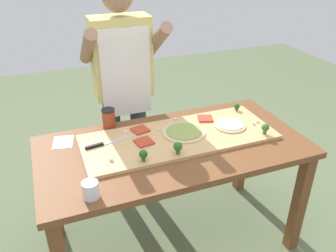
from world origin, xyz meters
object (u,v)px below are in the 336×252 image
at_px(sauce_jar, 109,119).
at_px(broccoli_floret_front_mid, 178,147).
at_px(broccoli_floret_center_right, 237,107).
at_px(cheese_crumble_e, 257,121).
at_px(broccoli_floret_front_left, 143,155).
at_px(cheese_crumble_a, 126,132).
at_px(flour_cup, 91,191).
at_px(chefs_knife, 103,144).
at_px(cheese_crumble_d, 175,119).
at_px(broccoli_floret_back_right, 265,128).
at_px(pizza_slice_near_left, 144,142).
at_px(pizza_slice_far_left, 140,130).
at_px(pizza_whole_cheese_artichoke, 230,125).
at_px(pizza_slice_center, 205,119).
at_px(recipe_note, 63,142).
at_px(cheese_crumble_c, 254,123).
at_px(cook_center, 123,82).
at_px(pizza_whole_pesto_green, 184,132).
at_px(cheese_crumble_f, 159,129).
at_px(cheese_crumble_b, 111,160).
at_px(prep_table, 173,159).

bearing_deg(sauce_jar, broccoli_floret_front_mid, -58.66).
height_order(broccoli_floret_center_right, cheese_crumble_e, broccoli_floret_center_right).
xyz_separation_m(broccoli_floret_front_left, broccoli_floret_front_mid, (0.20, -0.00, 0.00)).
height_order(cheese_crumble_a, flour_cup, flour_cup).
relative_size(chefs_knife, cheese_crumble_d, 16.15).
bearing_deg(broccoli_floret_back_right, pizza_slice_near_left, 166.98).
relative_size(cheese_crumble_d, flour_cup, 0.21).
distance_m(pizza_slice_far_left, broccoli_floret_front_mid, 0.35).
relative_size(pizza_whole_cheese_artichoke, flour_cup, 2.33).
relative_size(broccoli_floret_front_left, cheese_crumble_e, 4.45).
bearing_deg(pizza_slice_center, chefs_knife, -173.92).
bearing_deg(recipe_note, pizza_slice_far_left, -8.08).
height_order(pizza_slice_near_left, pizza_slice_center, same).
height_order(cheese_crumble_c, flour_cup, flour_cup).
bearing_deg(pizza_whole_cheese_artichoke, cook_center, 134.70).
distance_m(pizza_whole_cheese_artichoke, broccoli_floret_center_right, 0.25).
xyz_separation_m(pizza_whole_pesto_green, cheese_crumble_f, (-0.13, 0.09, -0.00)).
bearing_deg(recipe_note, chefs_knife, -35.08).
xyz_separation_m(cheese_crumble_b, flour_cup, (-0.15, -0.24, 0.01)).
bearing_deg(cook_center, cheese_crumble_e, -37.69).
relative_size(broccoli_floret_front_mid, cheese_crumble_f, 5.97).
xyz_separation_m(pizza_slice_near_left, cheese_crumble_e, (0.78, -0.02, 0.00)).
distance_m(broccoli_floret_front_mid, recipe_note, 0.72).
height_order(prep_table, cook_center, cook_center).
bearing_deg(cook_center, pizza_whole_cheese_artichoke, -45.30).
bearing_deg(chefs_knife, cheese_crumble_c, -6.07).
height_order(pizza_slice_far_left, cheese_crumble_c, cheese_crumble_c).
xyz_separation_m(cheese_crumble_b, cheese_crumble_d, (0.51, 0.31, 0.00)).
xyz_separation_m(pizza_slice_near_left, cheese_crumble_b, (-0.23, -0.12, 0.00)).
bearing_deg(prep_table, broccoli_floret_center_right, 22.09).
bearing_deg(cook_center, pizza_whole_pesto_green, -65.78).
xyz_separation_m(broccoli_floret_front_left, cook_center, (0.09, 0.74, 0.14)).
relative_size(cheese_crumble_d, sauce_jar, 0.14).
xyz_separation_m(broccoli_floret_center_right, sauce_jar, (-0.89, 0.11, 0.02)).
bearing_deg(pizza_slice_near_left, pizza_whole_cheese_artichoke, -0.30).
bearing_deg(recipe_note, cheese_crumble_d, -1.66).
bearing_deg(pizza_whole_cheese_artichoke, pizza_whole_pesto_green, 175.28).
distance_m(recipe_note, cook_center, 0.62).
bearing_deg(sauce_jar, cheese_crumble_c, -20.41).
relative_size(pizza_whole_cheese_artichoke, cheese_crumble_f, 16.40).
bearing_deg(cook_center, broccoli_floret_front_mid, -81.24).
height_order(cheese_crumble_d, recipe_note, cheese_crumble_d).
xyz_separation_m(prep_table, chefs_knife, (-0.40, 0.11, 0.14)).
height_order(cheese_crumble_b, recipe_note, cheese_crumble_b).
xyz_separation_m(pizza_whole_pesto_green, pizza_whole_cheese_artichoke, (0.31, -0.03, 0.00)).
xyz_separation_m(pizza_slice_center, cheese_crumble_d, (-0.20, 0.05, 0.00)).
bearing_deg(pizza_slice_near_left, cheese_crumble_c, -3.00).
xyz_separation_m(prep_table, broccoli_floret_back_right, (0.56, -0.12, 0.17)).
bearing_deg(pizza_whole_cheese_artichoke, cheese_crumble_d, 146.91).
bearing_deg(cheese_crumble_d, cheese_crumble_c, -26.89).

